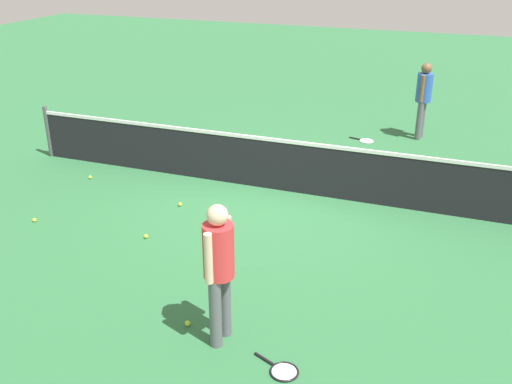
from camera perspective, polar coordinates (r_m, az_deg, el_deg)
ground_plane at (r=10.54m, az=2.18°, el=0.24°), size 40.00×40.00×0.00m
court_net at (r=10.35m, az=2.22°, el=2.78°), size 10.09×0.09×1.07m
player_near_side at (r=6.30m, az=-3.68°, el=-6.99°), size 0.37×0.53×1.70m
player_far_side at (r=13.51m, az=16.15°, el=9.20°), size 0.38×0.53×1.70m
tennis_racket_near_player at (r=6.44m, az=2.60°, el=-17.12°), size 0.60×0.41×0.03m
tennis_racket_far_player at (r=13.27m, az=10.70°, el=4.97°), size 0.61×0.39×0.03m
tennis_ball_near_player at (r=9.02m, az=-10.76°, el=-4.30°), size 0.07×0.07×0.07m
tennis_ball_by_net at (r=7.08m, az=-6.74°, el=-12.70°), size 0.07×0.07×0.07m
tennis_ball_midcourt at (r=11.43m, az=-15.98°, el=1.40°), size 0.07×0.07×0.07m
tennis_ball_baseline at (r=9.97m, az=-7.46°, el=-1.21°), size 0.07×0.07×0.07m
tennis_ball_stray_left at (r=10.01m, az=-20.95°, el=-2.59°), size 0.07×0.07×0.07m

